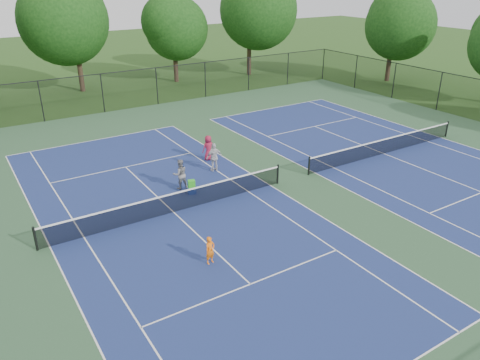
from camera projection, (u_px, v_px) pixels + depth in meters
ground at (293, 179)px, 24.98m from camera, size 140.00×140.00×0.00m
court_pad at (293, 179)px, 24.97m from camera, size 36.00×36.00×0.01m
tennis_court_left at (174, 211)px, 21.51m from camera, size 12.00×23.83×1.07m
tennis_court_right at (384, 152)px, 28.35m from camera, size 12.00×23.83×1.07m
perimeter_fence at (295, 151)px, 24.32m from camera, size 36.08×36.08×3.02m
tree_back_b at (72, 15)px, 40.30m from camera, size 7.60×7.60×10.03m
tree_back_c at (173, 24)px, 44.39m from camera, size 6.00×6.00×8.40m
tree_back_d at (249, 6)px, 46.98m from camera, size 7.80×7.80×10.37m
tree_side_e at (394, 20)px, 44.59m from camera, size 6.60×6.60×8.87m
child_player at (210, 250)px, 17.62m from camera, size 0.46×0.35×1.14m
instructor at (180, 174)px, 23.61m from camera, size 0.84×0.69×1.57m
bystander_a at (214, 157)px, 25.68m from camera, size 0.97×0.45×1.62m
bystander_c at (208, 148)px, 27.22m from camera, size 0.73×0.48×1.48m
ball_crate at (192, 191)px, 23.31m from camera, size 0.47×0.42×0.32m
ball_hopper at (192, 184)px, 23.16m from camera, size 0.40×0.36×0.40m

